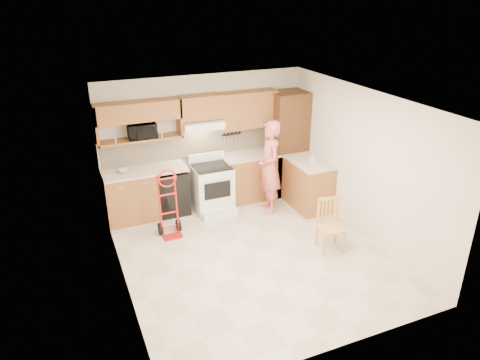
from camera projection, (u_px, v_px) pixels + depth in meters
floor at (252, 254)px, 7.18m from camera, size 4.00×4.50×0.02m
ceiling at (254, 100)px, 6.17m from camera, size 4.00×4.50×0.02m
wall_back at (204, 140)px, 8.58m from camera, size 4.00×0.02×2.50m
wall_front at (341, 261)px, 4.77m from camera, size 4.00×0.02×2.50m
wall_left at (117, 207)px, 5.95m from camera, size 0.02×4.50×2.50m
wall_right at (363, 164)px, 7.40m from camera, size 0.02×4.50×2.50m
backsplash at (205, 142)px, 8.58m from camera, size 3.92×0.03×0.55m
lower_cab_left at (130, 197)px, 8.08m from camera, size 0.90×0.60×0.90m
dishwasher at (171, 191)px, 8.36m from camera, size 0.60×0.60×0.85m
lower_cab_right at (250, 177)px, 8.94m from camera, size 1.14×0.60×0.90m
countertop_left at (145, 170)px, 8.01m from camera, size 1.50×0.63×0.04m
countertop_right at (250, 155)px, 8.75m from camera, size 1.14×0.63×0.04m
cab_return_right at (308, 185)px, 8.57m from camera, size 0.60×1.00×0.90m
countertop_return at (309, 162)px, 8.39m from camera, size 0.63×1.00×0.04m
pantry_tall at (287, 143)px, 8.99m from camera, size 0.70×0.60×2.10m
upper_cab_left at (138, 111)px, 7.70m from camera, size 1.50×0.33×0.34m
upper_shelf_mw at (140, 139)px, 7.90m from camera, size 1.50×0.33×0.04m
upper_cab_center at (200, 107)px, 8.12m from camera, size 0.76×0.33×0.44m
upper_cab_right at (248, 109)px, 8.51m from camera, size 1.14×0.33×0.70m
range_hood at (202, 124)px, 8.19m from camera, size 0.76×0.46×0.14m
knife_strip at (232, 137)px, 8.74m from camera, size 0.40×0.05×0.29m
microwave at (142, 130)px, 7.85m from camera, size 0.51×0.35×0.27m
range at (213, 185)px, 8.39m from camera, size 0.71×0.94×1.05m
person at (269, 167)px, 8.23m from camera, size 0.52×0.70×1.77m
hand_truck at (169, 206)px, 7.51m from camera, size 0.44×0.40×1.10m
dining_chair at (331, 226)px, 7.13m from camera, size 0.46×0.49×0.87m
soap_bottle at (313, 158)px, 8.24m from camera, size 0.10×0.11×0.20m
bowl at (125, 171)px, 7.86m from camera, size 0.22×0.22×0.05m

